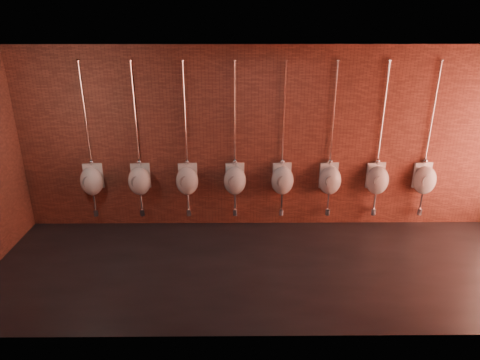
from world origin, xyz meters
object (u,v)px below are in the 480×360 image
Objects in this scene: urinal_2 at (187,180)px; urinal_7 at (425,179)px; urinal_6 at (377,179)px; urinal_0 at (92,180)px; urinal_1 at (140,180)px; urinal_5 at (330,179)px; urinal_3 at (235,180)px; urinal_4 at (282,180)px.

urinal_2 and urinal_7 have the same top height.
urinal_0 is at bearing 180.00° from urinal_6.
urinal_5 is at bearing 0.00° from urinal_1.
urinal_2 is at bearing 180.00° from urinal_3.
urinal_1 and urinal_2 have the same top height.
urinal_6 is at bearing 0.00° from urinal_3.
urinal_2 and urinal_6 have the same top height.
urinal_7 is at bearing 0.00° from urinal_1.
urinal_5 is at bearing 180.00° from urinal_6.
urinal_5 and urinal_6 have the same top height.
urinal_1 is 1.00× the size of urinal_4.
urinal_1 and urinal_7 have the same top height.
urinal_5 is (2.52, 0.00, 0.00)m from urinal_2.
urinal_7 is (5.04, 0.00, 0.00)m from urinal_1.
urinal_4 and urinal_6 have the same top height.
urinal_7 is at bearing 0.00° from urinal_6.
urinal_6 is at bearing 0.00° from urinal_4.
urinal_7 is at bearing 0.00° from urinal_2.
urinal_1 is at bearing 180.00° from urinal_4.
urinal_2 is 1.00× the size of urinal_7.
urinal_4 and urinal_7 have the same top height.
urinal_4 is 1.00× the size of urinal_5.
urinal_1 is at bearing 180.00° from urinal_7.
urinal_0 is 1.00× the size of urinal_2.
urinal_3 is 1.68m from urinal_5.
urinal_3 is 2.52m from urinal_6.
urinal_4 is (3.36, 0.00, 0.00)m from urinal_0.
urinal_2 is at bearing 180.00° from urinal_5.
urinal_4 is at bearing 0.00° from urinal_0.
urinal_3 is at bearing 180.00° from urinal_4.
urinal_2 is 1.00× the size of urinal_6.
urinal_3 is (0.84, 0.00, 0.00)m from urinal_2.
urinal_2 is 1.00× the size of urinal_5.
urinal_1 is 1.00× the size of urinal_7.
urinal_4 is (1.68, 0.00, 0.00)m from urinal_2.
urinal_0 and urinal_2 have the same top height.
urinal_5 is 1.68m from urinal_7.
urinal_3 is at bearing 0.00° from urinal_0.
urinal_6 is at bearing 0.00° from urinal_2.
urinal_6 is at bearing 180.00° from urinal_7.
urinal_5 is (1.68, 0.00, 0.00)m from urinal_3.
urinal_2 is at bearing 180.00° from urinal_6.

